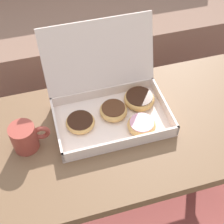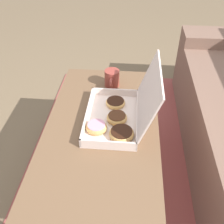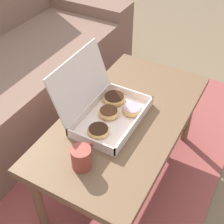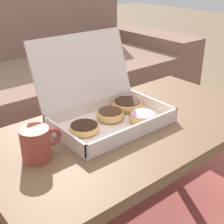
{
  "view_description": "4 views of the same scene",
  "coord_description": "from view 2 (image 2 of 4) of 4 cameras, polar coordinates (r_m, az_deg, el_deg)",
  "views": [
    {
      "loc": [
        -0.24,
        -0.79,
        1.35
      ],
      "look_at": [
        -0.05,
        -0.11,
        0.53
      ],
      "focal_mm": 50.0,
      "sensor_mm": 36.0,
      "label": 1
    },
    {
      "loc": [
        0.92,
        -0.03,
        1.34
      ],
      "look_at": [
        -0.05,
        -0.11,
        0.53
      ],
      "focal_mm": 42.0,
      "sensor_mm": 36.0,
      "label": 2
    },
    {
      "loc": [
        -1.01,
        -0.64,
        1.5
      ],
      "look_at": [
        -0.05,
        -0.11,
        0.53
      ],
      "focal_mm": 50.0,
      "sensor_mm": 36.0,
      "label": 3
    },
    {
      "loc": [
        -0.67,
        -0.86,
        0.99
      ],
      "look_at": [
        -0.05,
        -0.11,
        0.53
      ],
      "focal_mm": 50.0,
      "sensor_mm": 36.0,
      "label": 4
    }
  ],
  "objects": [
    {
      "name": "pastry_box",
      "position": [
        1.25,
        1.71,
        -0.58
      ],
      "size": [
        0.4,
        0.34,
        0.29
      ],
      "color": "silver",
      "rests_on": "coffee_table"
    },
    {
      "name": "ground_plane",
      "position": [
        1.62,
        4.01,
        -15.96
      ],
      "size": [
        12.0,
        12.0,
        0.0
      ],
      "primitive_type": "plane",
      "color": "#756047"
    },
    {
      "name": "coffee_table",
      "position": [
        1.3,
        -2.16,
        -4.75
      ],
      "size": [
        1.04,
        0.55,
        0.48
      ],
      "color": "brown",
      "rests_on": "ground_plane"
    },
    {
      "name": "area_rug",
      "position": [
        1.65,
        14.9,
        -16.11
      ],
      "size": [
        2.43,
        1.92,
        0.01
      ],
      "primitive_type": "cube",
      "color": "#994742",
      "rests_on": "ground_plane"
    },
    {
      "name": "coffee_mug",
      "position": [
        1.51,
        -0.02,
        7.31
      ],
      "size": [
        0.13,
        0.08,
        0.1
      ],
      "color": "#993D33",
      "rests_on": "coffee_table"
    }
  ]
}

